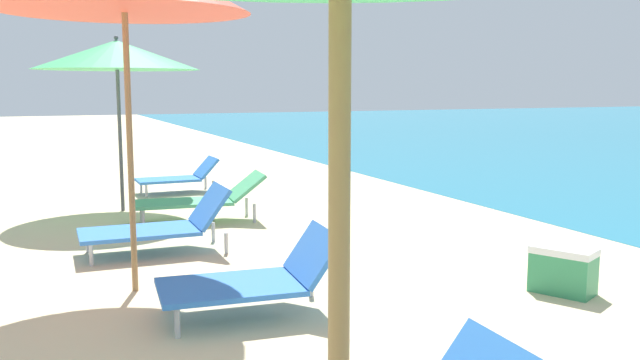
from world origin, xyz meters
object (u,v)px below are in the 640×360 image
umbrella_farthest (117,55)px  cooler_box (563,270)px  lounger_farthest_inland (202,198)px  lounger_second_shoreside (160,224)px  lounger_second_inland (255,277)px  lounger_farthest_shoreside (179,176)px

umbrella_farthest → cooler_box: umbrella_farthest is taller
lounger_farthest_inland → cooler_box: 4.57m
lounger_farthest_inland → lounger_second_shoreside: bearing=67.3°
lounger_second_shoreside → cooler_box: bearing=137.4°
lounger_second_inland → lounger_farthest_inland: bearing=-92.1°
lounger_farthest_inland → cooler_box: bearing=122.5°
umbrella_farthest → lounger_farthest_inland: 2.31m
lounger_farthest_shoreside → lounger_farthest_inland: bearing=84.6°
cooler_box → lounger_second_inland: bearing=169.0°
lounger_second_shoreside → lounger_farthest_shoreside: bearing=-103.1°
lounger_second_inland → umbrella_farthest: size_ratio=0.57×
umbrella_farthest → lounger_farthest_shoreside: bearing=50.8°
lounger_farthest_inland → umbrella_farthest: bearing=-49.7°
lounger_second_shoreside → lounger_second_inland: bearing=99.0°
lounger_second_inland → lounger_farthest_shoreside: lounger_second_inland is taller
lounger_second_inland → umbrella_farthest: bearing=-80.6°
lounger_second_shoreside → umbrella_farthest: size_ratio=0.63×
lounger_second_inland → lounger_second_shoreside: bearing=-77.0°
lounger_farthest_shoreside → lounger_farthest_inland: 2.49m
lounger_second_shoreside → lounger_second_inland: (0.30, -2.21, -0.01)m
umbrella_farthest → cooler_box: bearing=-61.6°
umbrella_farthest → cooler_box: (2.86, -5.29, -1.91)m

